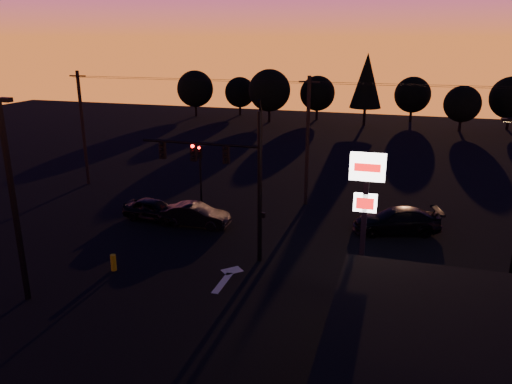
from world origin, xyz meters
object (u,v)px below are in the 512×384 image
parking_lot_light (12,189)px  bollard (113,262)px  pylon_sign (366,196)px  secondary_signal (200,167)px  suv_parked (366,329)px  car_right (396,221)px  traffic_signal_mast (230,169)px  car_left (154,210)px  car_mid (196,215)px

parking_lot_light → bollard: 6.47m
parking_lot_light → pylon_sign: (14.50, 4.50, -0.36)m
secondary_signal → pylon_sign: bearing=-39.8°
secondary_signal → bollard: 11.05m
suv_parked → car_right: bearing=71.9°
traffic_signal_mast → bollard: size_ratio=9.99×
car_right → traffic_signal_mast: bearing=-70.4°
secondary_signal → bollard: size_ratio=5.06×
traffic_signal_mast → car_left: size_ratio=2.05×
bollard → parking_lot_light: bearing=-120.3°
secondary_signal → bollard: secondary_signal is taller
pylon_sign → car_mid: size_ratio=1.58×
traffic_signal_mast → car_left: traffic_signal_mast is taller
secondary_signal → pylon_sign: pylon_sign is taller
suv_parked → bollard: bearing=153.2°
car_mid → traffic_signal_mast: bearing=-137.3°
traffic_signal_mast → car_mid: traffic_signal_mast is taller
car_left → traffic_signal_mast: bearing=-112.8°
pylon_sign → suv_parked: pylon_sign is taller
car_mid → secondary_signal: bearing=16.1°
parking_lot_light → pylon_sign: 15.19m
traffic_signal_mast → car_right: size_ratio=1.63×
pylon_sign → car_left: 15.82m
pylon_sign → car_mid: pylon_sign is taller
car_right → bollard: bearing=-72.1°
bollard → pylon_sign: bearing=3.7°
traffic_signal_mast → parking_lot_light: size_ratio=0.94×
car_mid → suv_parked: car_mid is taller
traffic_signal_mast → car_mid: size_ratio=1.99×
parking_lot_light → bollard: (2.17, 3.71, -4.84)m
traffic_signal_mast → parking_lot_light: bearing=-136.6°
bollard → car_mid: car_mid is taller
car_mid → suv_parked: 15.10m
bollard → car_right: (13.70, 9.54, 0.34)m
traffic_signal_mast → car_left: 8.87m
parking_lot_light → suv_parked: size_ratio=1.96×
car_mid → pylon_sign: bearing=-121.9°
car_right → suv_parked: bearing=-20.4°
pylon_sign → car_left: pylon_sign is taller
secondary_signal → car_left: 4.55m
car_left → car_mid: size_ratio=0.97×
parking_lot_light → car_right: parking_lot_light is taller
secondary_signal → car_left: size_ratio=1.04×
secondary_signal → car_mid: bearing=-72.2°
car_mid → parking_lot_light: bearing=159.4°
traffic_signal_mast → car_left: bearing=149.7°
suv_parked → secondary_signal: bearing=118.3°
parking_lot_light → car_left: parking_lot_light is taller
pylon_sign → bollard: pylon_sign is taller
bollard → suv_parked: suv_parked is taller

